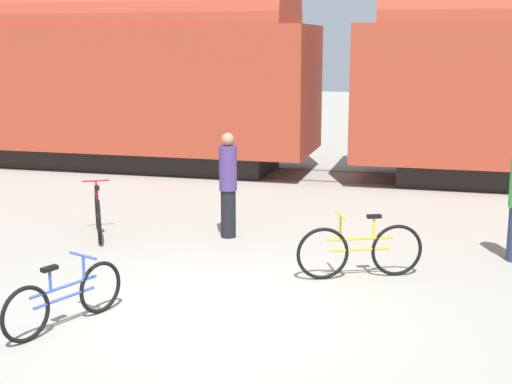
% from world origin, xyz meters
% --- Properties ---
extents(ground_plane, '(80.00, 80.00, 0.00)m').
position_xyz_m(ground_plane, '(0.00, 0.00, 0.00)').
color(ground_plane, gray).
extents(freight_train, '(27.91, 2.94, 5.09)m').
position_xyz_m(freight_train, '(-0.00, 9.43, 2.66)').
color(freight_train, black).
rests_on(freight_train, ground_plane).
extents(rail_near, '(39.91, 0.07, 0.01)m').
position_xyz_m(rail_near, '(0.00, 8.71, 0.01)').
color(rail_near, '#4C4238').
rests_on(rail_near, ground_plane).
extents(rail_far, '(39.91, 0.07, 0.01)m').
position_xyz_m(rail_far, '(0.00, 10.15, 0.01)').
color(rail_far, '#4C4238').
rests_on(rail_far, ground_plane).
extents(bicycle_yellow, '(1.71, 0.77, 0.94)m').
position_xyz_m(bicycle_yellow, '(1.55, 1.80, 0.40)').
color(bicycle_yellow, black).
rests_on(bicycle_yellow, ground_plane).
extents(bicycle_blue, '(0.68, 1.65, 0.81)m').
position_xyz_m(bicycle_blue, '(-1.58, -0.87, 0.35)').
color(bicycle_blue, black).
rests_on(bicycle_blue, ground_plane).
extents(bicycle_maroon, '(0.89, 1.56, 0.93)m').
position_xyz_m(bicycle_maroon, '(-3.08, 2.90, 0.39)').
color(bicycle_maroon, black).
rests_on(bicycle_maroon, ground_plane).
extents(person_in_purple, '(0.30, 0.30, 1.80)m').
position_xyz_m(person_in_purple, '(-0.87, 3.38, 0.92)').
color(person_in_purple, black).
rests_on(person_in_purple, ground_plane).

